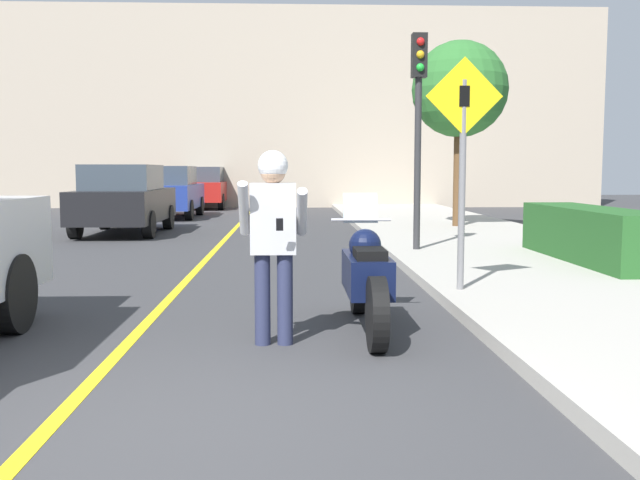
% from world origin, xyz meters
% --- Properties ---
extents(ground_plane, '(80.00, 80.00, 0.00)m').
position_xyz_m(ground_plane, '(0.00, 0.00, 0.00)').
color(ground_plane, '#38383A').
extents(sidewalk_curb, '(4.40, 44.00, 0.13)m').
position_xyz_m(sidewalk_curb, '(4.80, 4.00, 0.07)').
color(sidewalk_curb, '#ADA89E').
rests_on(sidewalk_curb, ground).
extents(road_center_line, '(0.12, 36.00, 0.01)m').
position_xyz_m(road_center_line, '(-0.60, 6.00, 0.00)').
color(road_center_line, yellow).
rests_on(road_center_line, ground).
extents(building_backdrop, '(28.00, 1.20, 8.24)m').
position_xyz_m(building_backdrop, '(0.00, 26.00, 4.12)').
color(building_backdrop, '#B2A38E').
rests_on(building_backdrop, ground).
extents(motorcycle, '(0.62, 2.33, 1.31)m').
position_xyz_m(motorcycle, '(1.60, 2.63, 0.51)').
color(motorcycle, black).
rests_on(motorcycle, ground).
extents(person_biker, '(0.59, 0.47, 1.73)m').
position_xyz_m(person_biker, '(0.72, 2.09, 1.06)').
color(person_biker, '#282D4C').
rests_on(person_biker, ground).
extents(crossing_sign, '(0.91, 0.08, 2.72)m').
position_xyz_m(crossing_sign, '(2.89, 4.16, 1.77)').
color(crossing_sign, slate).
rests_on(crossing_sign, sidewalk_curb).
extents(traffic_light, '(0.26, 0.30, 3.80)m').
position_xyz_m(traffic_light, '(3.14, 8.48, 2.77)').
color(traffic_light, '#2D2D30').
rests_on(traffic_light, sidewalk_curb).
extents(hedge_row, '(0.90, 3.92, 0.83)m').
position_xyz_m(hedge_row, '(5.60, 6.78, 0.55)').
color(hedge_row, '#235623').
rests_on(hedge_row, sidewalk_curb).
extents(street_tree, '(2.40, 2.40, 4.64)m').
position_xyz_m(street_tree, '(5.13, 13.81, 3.55)').
color(street_tree, brown).
rests_on(street_tree, sidewalk_curb).
extents(parked_car_black, '(1.88, 4.20, 1.68)m').
position_xyz_m(parked_car_black, '(-3.17, 13.37, 0.86)').
color(parked_car_black, black).
rests_on(parked_car_black, ground).
extents(parked_car_blue, '(1.88, 4.20, 1.68)m').
position_xyz_m(parked_car_blue, '(-3.09, 19.27, 0.86)').
color(parked_car_blue, black).
rests_on(parked_car_blue, ground).
extents(parked_car_red, '(1.88, 4.20, 1.68)m').
position_xyz_m(parked_car_red, '(-2.64, 24.96, 0.86)').
color(parked_car_red, black).
rests_on(parked_car_red, ground).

